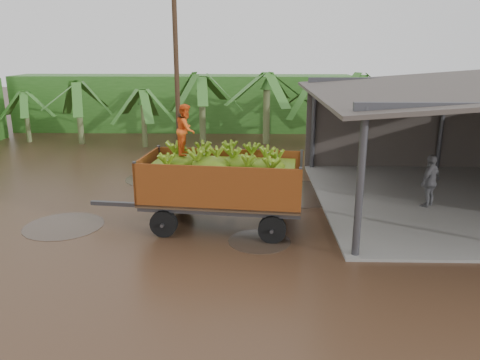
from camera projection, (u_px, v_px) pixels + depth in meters
name	position (u px, v px, depth m)	size (l,w,h in m)	color
ground	(178.00, 209.00, 16.16)	(100.00, 100.00, 0.00)	black
hedge_north	(184.00, 103.00, 31.09)	(22.00, 3.00, 3.60)	#2D661E
banana_trailer	(222.00, 182.00, 14.19)	(6.79, 2.88, 3.77)	#9D4A16
man_blue	(288.00, 185.00, 16.17)	(0.59, 0.39, 1.63)	#7483D4
man_grey	(430.00, 182.00, 15.99)	(1.12, 0.47, 1.91)	slate
utility_pole	(177.00, 73.00, 22.65)	(1.20, 0.24, 8.20)	#47301E
banana_plants	(126.00, 122.00, 22.97)	(24.29, 20.34, 4.22)	#2D661E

